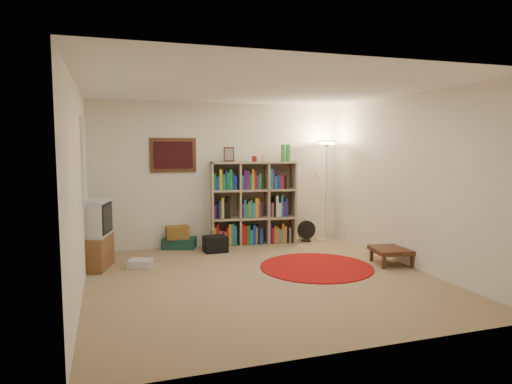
# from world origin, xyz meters

# --- Properties ---
(room) EXTENTS (4.54, 4.54, 2.54)m
(room) POSITION_xyz_m (-0.05, 0.05, 1.26)
(room) COLOR #917755
(room) RESTS_ON ground
(bookshelf) EXTENTS (1.53, 0.61, 1.78)m
(bookshelf) POSITION_xyz_m (0.48, 1.99, 0.72)
(bookshelf) COLOR tan
(bookshelf) RESTS_ON ground
(floor_lamp) EXTENTS (0.42, 0.42, 1.85)m
(floor_lamp) POSITION_xyz_m (1.90, 1.94, 1.54)
(floor_lamp) COLOR white
(floor_lamp) RESTS_ON ground
(floor_fan) EXTENTS (0.34, 0.18, 0.39)m
(floor_fan) POSITION_xyz_m (1.52, 1.97, 0.19)
(floor_fan) COLOR black
(floor_fan) RESTS_ON ground
(tv_stand) EXTENTS (0.63, 0.78, 0.99)m
(tv_stand) POSITION_xyz_m (-2.17, 1.26, 0.48)
(tv_stand) COLOR brown
(tv_stand) RESTS_ON ground
(dvd_box) EXTENTS (0.40, 0.37, 0.11)m
(dvd_box) POSITION_xyz_m (-1.51, 1.12, 0.05)
(dvd_box) COLOR silver
(dvd_box) RESTS_ON ground
(suitcase) EXTENTS (0.64, 0.52, 0.18)m
(suitcase) POSITION_xyz_m (-0.78, 2.16, 0.09)
(suitcase) COLOR #14382D
(suitcase) RESTS_ON ground
(wicker_basket) EXTENTS (0.38, 0.28, 0.21)m
(wicker_basket) POSITION_xyz_m (-0.82, 2.11, 0.29)
(wicker_basket) COLOR brown
(wicker_basket) RESTS_ON suitcase
(duffel_bag) EXTENTS (0.38, 0.32, 0.26)m
(duffel_bag) POSITION_xyz_m (-0.25, 1.70, 0.13)
(duffel_bag) COLOR black
(duffel_bag) RESTS_ON ground
(paper_towel) EXTENTS (0.16, 0.16, 0.28)m
(paper_towel) POSITION_xyz_m (0.27, 2.23, 0.14)
(paper_towel) COLOR white
(paper_towel) RESTS_ON ground
(red_rug) EXTENTS (1.64, 1.64, 0.01)m
(red_rug) POSITION_xyz_m (0.92, 0.29, 0.01)
(red_rug) COLOR maroon
(red_rug) RESTS_ON ground
(side_table) EXTENTS (0.63, 0.63, 0.25)m
(side_table) POSITION_xyz_m (2.06, 0.09, 0.21)
(side_table) COLOR #3F2216
(side_table) RESTS_ON ground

